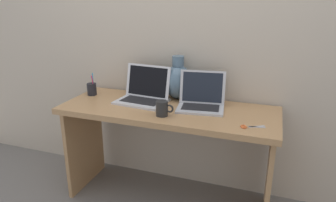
# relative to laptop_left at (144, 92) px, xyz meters

# --- Properties ---
(ground_plane) EXTENTS (6.00, 6.00, 0.00)m
(ground_plane) POSITION_rel_laptop_left_xyz_m (0.22, -0.09, -0.82)
(ground_plane) COLOR slate
(back_wall) EXTENTS (4.40, 0.04, 2.40)m
(back_wall) POSITION_rel_laptop_left_xyz_m (0.22, 0.24, 0.38)
(back_wall) COLOR #BCAD99
(back_wall) RESTS_ON ground
(desk) EXTENTS (1.52, 0.58, 0.75)m
(desk) POSITION_rel_laptop_left_xyz_m (0.22, -0.09, -0.23)
(desk) COLOR #AD7F51
(desk) RESTS_ON ground
(laptop_left) EXTENTS (0.38, 0.30, 0.26)m
(laptop_left) POSITION_rel_laptop_left_xyz_m (0.00, 0.00, 0.00)
(laptop_left) COLOR silver
(laptop_left) RESTS_ON desk
(laptop_right) EXTENTS (0.35, 0.28, 0.25)m
(laptop_right) POSITION_rel_laptop_left_xyz_m (0.43, -0.00, -0.00)
(laptop_right) COLOR #B2B2B7
(laptop_right) RESTS_ON desk
(green_vase) EXTENTS (0.21, 0.21, 0.33)m
(green_vase) POSITION_rel_laptop_left_xyz_m (0.22, 0.14, 0.07)
(green_vase) COLOR slate
(green_vase) RESTS_ON desk
(coffee_mug) EXTENTS (0.12, 0.08, 0.10)m
(coffee_mug) POSITION_rel_laptop_left_xyz_m (0.23, -0.25, -0.02)
(coffee_mug) COLOR black
(coffee_mug) RESTS_ON desk
(pen_cup) EXTENTS (0.07, 0.07, 0.18)m
(pen_cup) POSITION_rel_laptop_left_xyz_m (-0.45, -0.01, -0.02)
(pen_cup) COLOR black
(pen_cup) RESTS_ON desk
(scissors) EXTENTS (0.15, 0.09, 0.01)m
(scissors) POSITION_rel_laptop_left_xyz_m (0.78, -0.25, -0.06)
(scissors) COLOR #B7B7BC
(scissors) RESTS_ON desk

